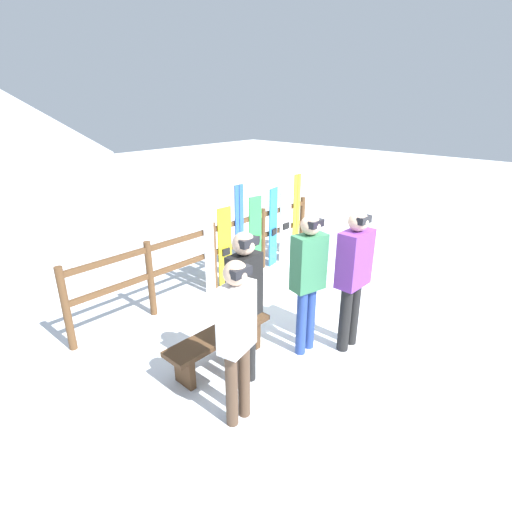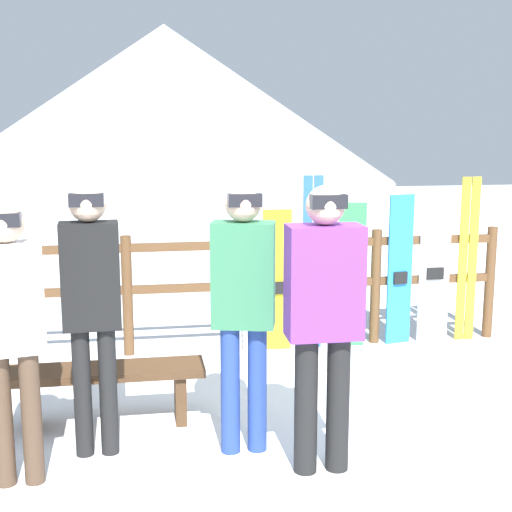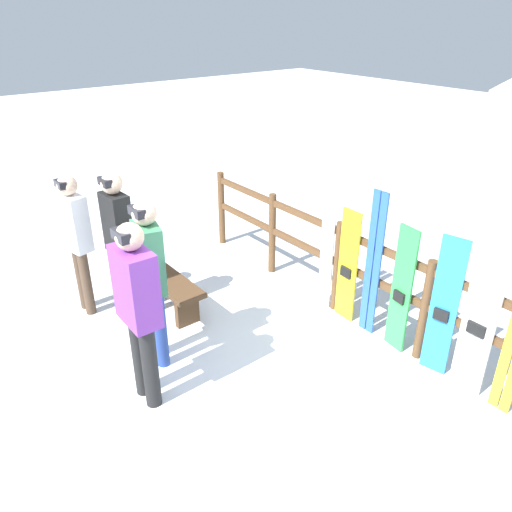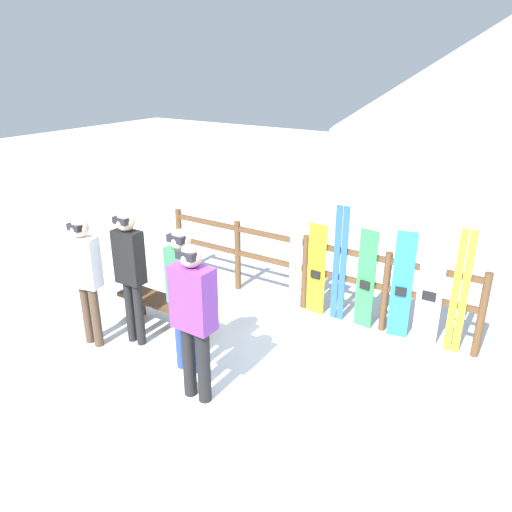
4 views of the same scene
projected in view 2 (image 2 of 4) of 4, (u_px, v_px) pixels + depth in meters
ground_plane at (304, 442)px, 4.97m from camera, size 40.00×40.00×0.00m
mountain_backdrop at (165, 104)px, 27.87m from camera, size 18.00×18.00×6.00m
fence at (255, 281)px, 6.93m from camera, size 5.01×0.10×1.16m
bench at (107, 382)px, 5.20m from camera, size 1.43×0.36×0.44m
person_plaid_green at (244, 297)px, 4.64m from camera, size 0.45×0.31×1.80m
person_black at (91, 296)px, 4.59m from camera, size 0.38×0.24×1.81m
person_white at (11, 322)px, 4.21m from camera, size 0.41×0.28×1.73m
person_purple at (324, 309)px, 4.37m from camera, size 0.46×0.26×1.82m
ski_pair_white at (242, 271)px, 6.84m from camera, size 0.20×0.02×1.59m
snowboard_yellow at (277, 281)px, 6.91m from camera, size 0.28×0.07×1.38m
ski_pair_blue at (312, 263)px, 6.94m from camera, size 0.20×0.02×1.70m
snowboard_green at (352, 276)px, 7.02m from camera, size 0.27×0.09×1.44m
snowboard_blue at (400, 270)px, 7.09m from camera, size 0.27×0.09×1.51m
snowboard_white at (434, 266)px, 7.15m from camera, size 0.32×0.06×1.58m
ski_pair_yellow at (468, 260)px, 7.20m from camera, size 0.20×0.02×1.67m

